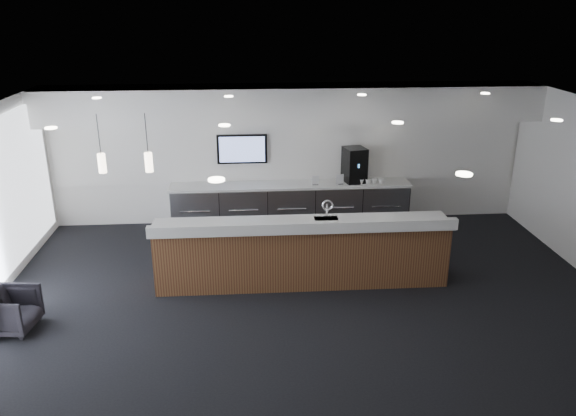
{
  "coord_description": "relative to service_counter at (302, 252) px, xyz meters",
  "views": [
    {
      "loc": [
        -0.91,
        -7.59,
        4.54
      ],
      "look_at": [
        -0.23,
        1.3,
        1.27
      ],
      "focal_mm": 35.0,
      "sensor_mm": 36.0,
      "label": 1
    }
  ],
  "objects": [
    {
      "name": "ground",
      "position": [
        0.02,
        -1.0,
        -0.58
      ],
      "size": [
        10.0,
        10.0,
        0.0
      ],
      "primitive_type": "plane",
      "color": "black",
      "rests_on": "ground"
    },
    {
      "name": "ceiling",
      "position": [
        0.02,
        -1.0,
        2.42
      ],
      "size": [
        10.0,
        8.0,
        0.02
      ],
      "primitive_type": "cube",
      "color": "black",
      "rests_on": "back_wall"
    },
    {
      "name": "back_wall",
      "position": [
        0.02,
        3.0,
        0.92
      ],
      "size": [
        10.0,
        0.02,
        3.0
      ],
      "primitive_type": "cube",
      "color": "white",
      "rests_on": "ground"
    },
    {
      "name": "soffit_bulkhead",
      "position": [
        0.02,
        2.55,
        2.07
      ],
      "size": [
        10.0,
        0.9,
        0.7
      ],
      "primitive_type": "cube",
      "color": "white",
      "rests_on": "back_wall"
    },
    {
      "name": "alcove_panel",
      "position": [
        0.02,
        2.97,
        1.02
      ],
      "size": [
        9.8,
        0.06,
        1.4
      ],
      "primitive_type": "cube",
      "color": "white",
      "rests_on": "back_wall"
    },
    {
      "name": "back_credenza",
      "position": [
        0.02,
        2.64,
        -0.1
      ],
      "size": [
        5.06,
        0.66,
        0.95
      ],
      "color": "gray",
      "rests_on": "ground"
    },
    {
      "name": "wall_tv",
      "position": [
        -0.98,
        2.91,
        1.07
      ],
      "size": [
        1.05,
        0.08,
        0.62
      ],
      "color": "black",
      "rests_on": "back_wall"
    },
    {
      "name": "pendant_left",
      "position": [
        -2.38,
        -0.2,
        1.67
      ],
      "size": [
        0.12,
        0.12,
        0.3
      ],
      "primitive_type": "cylinder",
      "color": "#FFE6C6",
      "rests_on": "ceiling"
    },
    {
      "name": "pendant_right",
      "position": [
        -3.08,
        -0.2,
        1.67
      ],
      "size": [
        0.12,
        0.12,
        0.3
      ],
      "primitive_type": "cylinder",
      "color": "#FFE6C6",
      "rests_on": "ceiling"
    },
    {
      "name": "ceiling_can_lights",
      "position": [
        0.02,
        -1.0,
        2.39
      ],
      "size": [
        7.0,
        5.0,
        0.02
      ],
      "primitive_type": null,
      "color": "silver",
      "rests_on": "ceiling"
    },
    {
      "name": "service_counter",
      "position": [
        0.0,
        0.0,
        0.0
      ],
      "size": [
        4.97,
        0.84,
        1.49
      ],
      "rotation": [
        0.0,
        0.0,
        -0.0
      ],
      "color": "#4A2818",
      "rests_on": "ground"
    },
    {
      "name": "coffee_machine",
      "position": [
        1.37,
        2.7,
        0.74
      ],
      "size": [
        0.51,
        0.59,
        0.74
      ],
      "rotation": [
        0.0,
        0.0,
        0.22
      ],
      "color": "black",
      "rests_on": "back_credenza"
    },
    {
      "name": "info_sign_left",
      "position": [
        0.53,
        2.52,
        0.47
      ],
      "size": [
        0.15,
        0.03,
        0.2
      ],
      "primitive_type": "cube",
      "rotation": [
        0.0,
        0.0,
        0.08
      ],
      "color": "silver",
      "rests_on": "back_credenza"
    },
    {
      "name": "info_sign_right",
      "position": [
        1.05,
        2.52,
        0.48
      ],
      "size": [
        0.16,
        0.06,
        0.21
      ],
      "primitive_type": "cube",
      "rotation": [
        0.0,
        0.0,
        0.27
      ],
      "color": "silver",
      "rests_on": "back_credenza"
    },
    {
      "name": "armchair",
      "position": [
        -4.38,
        -1.14,
        -0.26
      ],
      "size": [
        0.77,
        0.75,
        0.63
      ],
      "primitive_type": "imported",
      "rotation": [
        0.0,
        0.0,
        1.44
      ],
      "color": "black",
      "rests_on": "ground"
    },
    {
      "name": "cup_0",
      "position": [
        1.92,
        2.52,
        0.43
      ],
      "size": [
        0.11,
        0.11,
        0.1
      ],
      "primitive_type": "imported",
      "color": "white",
      "rests_on": "back_credenza"
    },
    {
      "name": "cup_1",
      "position": [
        1.78,
        2.52,
        0.43
      ],
      "size": [
        0.16,
        0.16,
        0.1
      ],
      "primitive_type": "imported",
      "rotation": [
        0.0,
        0.0,
        0.65
      ],
      "color": "white",
      "rests_on": "back_credenza"
    },
    {
      "name": "cup_2",
      "position": [
        1.64,
        2.52,
        0.43
      ],
      "size": [
        0.14,
        0.14,
        0.1
      ],
      "primitive_type": "imported",
      "rotation": [
        0.0,
        0.0,
        1.29
      ],
      "color": "white",
      "rests_on": "back_credenza"
    },
    {
      "name": "cup_3",
      "position": [
        1.5,
        2.52,
        0.43
      ],
      "size": [
        0.14,
        0.14,
        0.1
      ],
      "primitive_type": "imported",
      "rotation": [
        0.0,
        0.0,
        1.94
      ],
      "color": "white",
      "rests_on": "back_credenza"
    }
  ]
}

